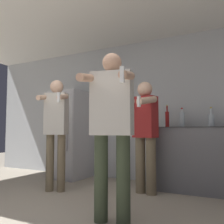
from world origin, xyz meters
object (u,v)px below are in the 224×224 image
(bottle_clear_vodka, at_px, (182,119))
(person_man_side, at_px, (56,125))
(refrigerator, at_px, (71,134))
(bottle_dark_rum, at_px, (211,120))
(person_spectator_back, at_px, (145,130))
(bottle_red_label, at_px, (167,119))
(person_woman_foreground, at_px, (112,124))

(bottle_clear_vodka, height_order, person_man_side, person_man_side)
(bottle_clear_vodka, bearing_deg, refrigerator, -177.67)
(bottle_dark_rum, relative_size, person_spectator_back, 0.19)
(bottle_red_label, xyz_separation_m, person_spectator_back, (-0.17, -0.58, -0.18))
(bottle_dark_rum, bearing_deg, bottle_red_label, 180.00)
(person_spectator_back, bearing_deg, bottle_red_label, 73.16)
(bottle_clear_vodka, relative_size, person_man_side, 0.18)
(bottle_red_label, bearing_deg, bottle_dark_rum, -0.00)
(refrigerator, relative_size, person_man_side, 0.99)
(bottle_red_label, relative_size, person_man_side, 0.22)
(person_woman_foreground, distance_m, person_spectator_back, 1.22)
(person_man_side, bearing_deg, person_woman_foreground, -28.43)
(person_woman_foreground, bearing_deg, bottle_clear_vodka, 80.21)
(bottle_clear_vodka, bearing_deg, bottle_dark_rum, -0.00)
(bottle_red_label, bearing_deg, person_woman_foreground, -92.27)
(refrigerator, distance_m, bottle_red_label, 1.89)
(refrigerator, distance_m, bottle_clear_vodka, 2.13)
(person_spectator_back, bearing_deg, bottle_dark_rum, 34.39)
(bottle_red_label, bearing_deg, bottle_clear_vodka, 0.00)
(person_spectator_back, bearing_deg, person_woman_foreground, -85.13)
(bottle_red_label, bearing_deg, refrigerator, -177.38)
(bottle_dark_rum, xyz_separation_m, person_man_side, (-2.08, -1.07, -0.08))
(refrigerator, xyz_separation_m, person_woman_foreground, (1.80, -1.71, 0.14))
(person_woman_foreground, bearing_deg, refrigerator, 136.54)
(bottle_dark_rum, distance_m, person_spectator_back, 1.03)
(person_woman_foreground, bearing_deg, person_spectator_back, 94.87)
(bottle_clear_vodka, xyz_separation_m, person_woman_foreground, (-0.31, -1.79, -0.11))
(refrigerator, xyz_separation_m, bottle_red_label, (1.87, 0.09, 0.27))
(refrigerator, height_order, bottle_dark_rum, refrigerator)
(refrigerator, xyz_separation_m, person_spectator_back, (1.70, -0.49, 0.08))
(refrigerator, bearing_deg, bottle_red_label, 2.62)
(person_man_side, xyz_separation_m, person_spectator_back, (1.23, 0.49, -0.07))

